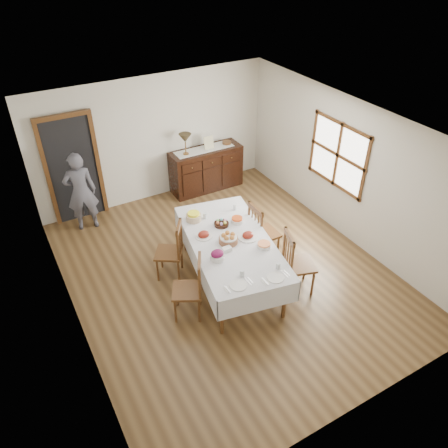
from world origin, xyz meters
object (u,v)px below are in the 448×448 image
chair_left_far (172,250)px  sideboard (206,169)px  person (80,189)px  dining_table (231,245)px  chair_right_near (296,262)px  chair_left_near (191,287)px  chair_right_far (262,231)px  table_lamp (185,139)px

chair_left_far → sideboard: (1.85, 2.32, -0.05)m
chair_left_far → person: person is taller
dining_table → chair_left_far: size_ratio=2.53×
chair_left_far → chair_right_near: (1.56, -1.29, 0.04)m
chair_left_near → sideboard: bearing=177.2°
chair_right_far → table_lamp: bearing=4.5°
dining_table → chair_right_near: chair_right_near is taller
chair_right_near → sideboard: (0.28, 3.61, -0.09)m
sideboard → person: size_ratio=0.93×
chair_left_near → chair_left_far: size_ratio=1.01×
chair_left_far → table_lamp: size_ratio=2.26×
sideboard → table_lamp: bearing=-177.7°
chair_left_far → sideboard: size_ratio=0.66×
chair_right_near → chair_right_far: 0.97m
dining_table → person: size_ratio=1.54×
chair_left_near → table_lamp: bearing=-176.4°
chair_left_far → table_lamp: (1.37, 2.30, 0.78)m
chair_left_near → chair_right_near: chair_right_near is taller
table_lamp → sideboard: bearing=2.3°
dining_table → chair_right_near: 1.07m
sideboard → table_lamp: table_lamp is taller
chair_left_near → chair_right_far: chair_right_far is taller
person → table_lamp: person is taller
chair_left_far → chair_left_near: bearing=25.9°
chair_right_far → sideboard: chair_right_far is taller
chair_left_near → sideboard: size_ratio=0.67×
dining_table → chair_left_near: (-0.88, -0.35, -0.21)m
chair_left_far → person: (-0.90, 2.13, 0.33)m
chair_right_far → table_lamp: (-0.18, 2.62, 0.75)m
dining_table → table_lamp: size_ratio=5.71×
table_lamp → chair_right_far: bearing=-86.0°
chair_right_near → person: size_ratio=0.66×
chair_right_near → chair_right_far: chair_right_near is taller
dining_table → chair_left_near: 0.98m
dining_table → chair_right_far: bearing=30.7°
chair_right_near → table_lamp: table_lamp is taller
chair_right_far → chair_left_far: bearing=78.8°
chair_left_far → sideboard: bearing=174.6°
chair_left_near → chair_right_far: size_ratio=0.96×
dining_table → table_lamp: bearing=89.0°
chair_left_far → sideboard: 2.97m
chair_right_far → sideboard: bearing=-5.8°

